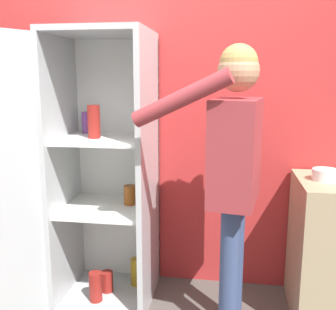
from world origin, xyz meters
TOP-DOWN VIEW (x-y plane):
  - wall_back at (0.00, 0.98)m, footprint 7.00×0.06m
  - refrigerator at (-0.39, 0.55)m, footprint 0.98×1.15m
  - person at (0.57, 0.36)m, footprint 0.72×0.57m
  - bowl at (1.14, 0.64)m, footprint 0.16×0.16m

SIDE VIEW (x-z plane):
  - refrigerator at x=-0.39m, z-range -0.01..1.81m
  - bowl at x=1.14m, z-range 0.91..0.98m
  - person at x=0.57m, z-range 0.23..1.95m
  - wall_back at x=0.00m, z-range 0.00..2.55m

